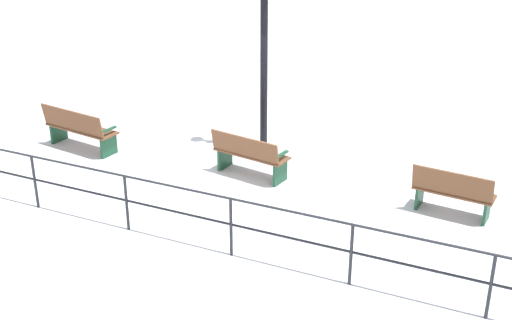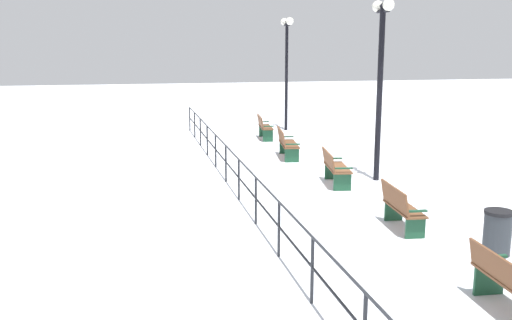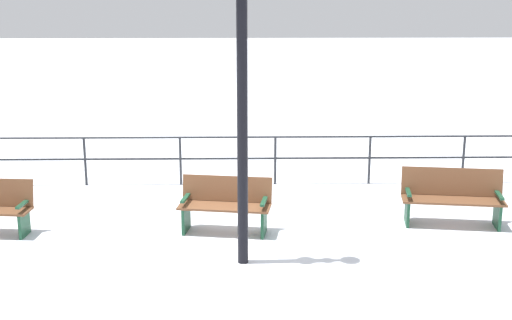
# 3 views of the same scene
# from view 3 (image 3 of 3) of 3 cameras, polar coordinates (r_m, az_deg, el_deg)

# --- Properties ---
(ground_plane) EXTENTS (80.00, 80.00, 0.00)m
(ground_plane) POSITION_cam_3_polar(r_m,az_deg,el_deg) (11.51, -2.59, -5.84)
(ground_plane) COLOR white
(ground_plane) RESTS_ON ground
(bench_third) EXTENTS (0.78, 1.57, 0.90)m
(bench_third) POSITION_cam_3_polar(r_m,az_deg,el_deg) (11.31, -2.56, -3.70)
(bench_third) COLOR brown
(bench_third) RESTS_ON ground
(bench_fourth) EXTENTS (0.79, 1.75, 0.94)m
(bench_fourth) POSITION_cam_3_polar(r_m,az_deg,el_deg) (12.10, 15.96, -2.94)
(bench_fourth) COLOR brown
(bench_fourth) RESTS_ON ground
(lamppost_middle) EXTENTS (0.30, 0.96, 4.75)m
(lamppost_middle) POSITION_cam_3_polar(r_m,az_deg,el_deg) (9.48, -1.17, 9.49)
(lamppost_middle) COLOR black
(lamppost_middle) RESTS_ON ground
(waterfront_railing) EXTENTS (0.05, 21.17, 1.01)m
(waterfront_railing) POSITION_cam_3_polar(r_m,az_deg,el_deg) (13.88, -2.35, 0.67)
(waterfront_railing) COLOR #26282D
(waterfront_railing) RESTS_ON ground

